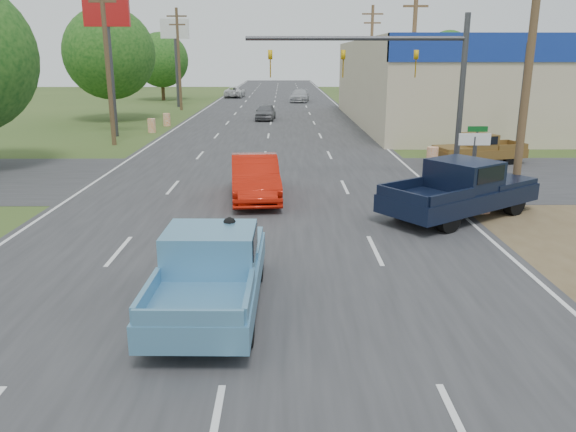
{
  "coord_description": "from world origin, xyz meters",
  "views": [
    {
      "loc": [
        1.02,
        -6.91,
        5.25
      ],
      "look_at": [
        1.14,
        7.04,
        1.3
      ],
      "focal_mm": 35.0,
      "sensor_mm": 36.0,
      "label": 1
    }
  ],
  "objects_px": {
    "navy_pickup": "(463,188)",
    "distant_car_white": "(235,92)",
    "blue_pickup": "(211,268)",
    "distant_car_silver": "(300,96)",
    "distant_car_grey": "(265,112)",
    "red_convertible": "(255,178)",
    "brown_pickup": "(477,149)",
    "rider": "(230,259)",
    "motorcycle": "(230,276)"
  },
  "relations": [
    {
      "from": "navy_pickup",
      "to": "distant_car_white",
      "type": "relative_size",
      "value": 1.18
    },
    {
      "from": "blue_pickup",
      "to": "distant_car_silver",
      "type": "distance_m",
      "value": 58.76
    },
    {
      "from": "navy_pickup",
      "to": "distant_car_grey",
      "type": "bearing_deg",
      "value": 158.46
    },
    {
      "from": "red_convertible",
      "to": "brown_pickup",
      "type": "distance_m",
      "value": 13.28
    },
    {
      "from": "rider",
      "to": "distant_car_grey",
      "type": "distance_m",
      "value": 37.44
    },
    {
      "from": "red_convertible",
      "to": "distant_car_white",
      "type": "bearing_deg",
      "value": 90.36
    },
    {
      "from": "brown_pickup",
      "to": "distant_car_white",
      "type": "xyz_separation_m",
      "value": [
        -16.45,
        49.49,
        -0.05
      ]
    },
    {
      "from": "blue_pickup",
      "to": "red_convertible",
      "type": "bearing_deg",
      "value": 88.26
    },
    {
      "from": "blue_pickup",
      "to": "distant_car_grey",
      "type": "height_order",
      "value": "blue_pickup"
    },
    {
      "from": "rider",
      "to": "brown_pickup",
      "type": "bearing_deg",
      "value": -114.11
    },
    {
      "from": "red_convertible",
      "to": "distant_car_white",
      "type": "relative_size",
      "value": 0.97
    },
    {
      "from": "blue_pickup",
      "to": "motorcycle",
      "type": "bearing_deg",
      "value": 55.43
    },
    {
      "from": "distant_car_white",
      "to": "navy_pickup",
      "type": "bearing_deg",
      "value": 105.96
    },
    {
      "from": "distant_car_silver",
      "to": "blue_pickup",
      "type": "bearing_deg",
      "value": -87.58
    },
    {
      "from": "distant_car_grey",
      "to": "brown_pickup",
      "type": "bearing_deg",
      "value": -57.78
    },
    {
      "from": "rider",
      "to": "navy_pickup",
      "type": "bearing_deg",
      "value": -127.98
    },
    {
      "from": "motorcycle",
      "to": "navy_pickup",
      "type": "relative_size",
      "value": 0.37
    },
    {
      "from": "brown_pickup",
      "to": "blue_pickup",
      "type": "bearing_deg",
      "value": 131.68
    },
    {
      "from": "brown_pickup",
      "to": "distant_car_grey",
      "type": "height_order",
      "value": "brown_pickup"
    },
    {
      "from": "motorcycle",
      "to": "distant_car_grey",
      "type": "xyz_separation_m",
      "value": [
        -0.32,
        37.5,
        0.17
      ]
    },
    {
      "from": "motorcycle",
      "to": "distant_car_grey",
      "type": "height_order",
      "value": "distant_car_grey"
    },
    {
      "from": "red_convertible",
      "to": "distant_car_silver",
      "type": "relative_size",
      "value": 0.95
    },
    {
      "from": "rider",
      "to": "distant_car_grey",
      "type": "bearing_deg",
      "value": -79.7
    },
    {
      "from": "red_convertible",
      "to": "distant_car_silver",
      "type": "bearing_deg",
      "value": 81.23
    },
    {
      "from": "navy_pickup",
      "to": "distant_car_white",
      "type": "distance_m",
      "value": 60.75
    },
    {
      "from": "distant_car_grey",
      "to": "distant_car_silver",
      "type": "bearing_deg",
      "value": 83.69
    },
    {
      "from": "brown_pickup",
      "to": "motorcycle",
      "type": "bearing_deg",
      "value": 131.73
    },
    {
      "from": "rider",
      "to": "distant_car_white",
      "type": "distance_m",
      "value": 66.25
    },
    {
      "from": "rider",
      "to": "distant_car_silver",
      "type": "height_order",
      "value": "rider"
    },
    {
      "from": "rider",
      "to": "navy_pickup",
      "type": "xyz_separation_m",
      "value": [
        7.29,
        6.61,
        0.09
      ]
    },
    {
      "from": "red_convertible",
      "to": "navy_pickup",
      "type": "height_order",
      "value": "navy_pickup"
    },
    {
      "from": "red_convertible",
      "to": "blue_pickup",
      "type": "relative_size",
      "value": 0.93
    },
    {
      "from": "motorcycle",
      "to": "red_convertible",
      "type": "bearing_deg",
      "value": 99.01
    },
    {
      "from": "brown_pickup",
      "to": "distant_car_grey",
      "type": "relative_size",
      "value": 1.23
    },
    {
      "from": "motorcycle",
      "to": "distant_car_grey",
      "type": "relative_size",
      "value": 0.57
    },
    {
      "from": "motorcycle",
      "to": "distant_car_silver",
      "type": "distance_m",
      "value": 58.25
    },
    {
      "from": "rider",
      "to": "distant_car_silver",
      "type": "relative_size",
      "value": 0.34
    },
    {
      "from": "motorcycle",
      "to": "distant_car_white",
      "type": "distance_m",
      "value": 66.31
    },
    {
      "from": "motorcycle",
      "to": "distant_car_grey",
      "type": "distance_m",
      "value": 37.5
    },
    {
      "from": "navy_pickup",
      "to": "distant_car_grey",
      "type": "xyz_separation_m",
      "value": [
        -7.62,
        30.83,
        -0.3
      ]
    },
    {
      "from": "rider",
      "to": "distant_car_white",
      "type": "relative_size",
      "value": 0.35
    },
    {
      "from": "motorcycle",
      "to": "blue_pickup",
      "type": "xyz_separation_m",
      "value": [
        -0.35,
        -0.49,
        0.39
      ]
    },
    {
      "from": "red_convertible",
      "to": "motorcycle",
      "type": "relative_size",
      "value": 2.22
    },
    {
      "from": "blue_pickup",
      "to": "brown_pickup",
      "type": "distance_m",
      "value": 20.58
    },
    {
      "from": "rider",
      "to": "brown_pickup",
      "type": "height_order",
      "value": "rider"
    },
    {
      "from": "motorcycle",
      "to": "distant_car_silver",
      "type": "xyz_separation_m",
      "value": [
        3.26,
        58.16,
        0.26
      ]
    },
    {
      "from": "motorcycle",
      "to": "brown_pickup",
      "type": "relative_size",
      "value": 0.46
    },
    {
      "from": "blue_pickup",
      "to": "distant_car_silver",
      "type": "height_order",
      "value": "blue_pickup"
    },
    {
      "from": "rider",
      "to": "navy_pickup",
      "type": "distance_m",
      "value": 9.84
    },
    {
      "from": "red_convertible",
      "to": "motorcycle",
      "type": "height_order",
      "value": "red_convertible"
    }
  ]
}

